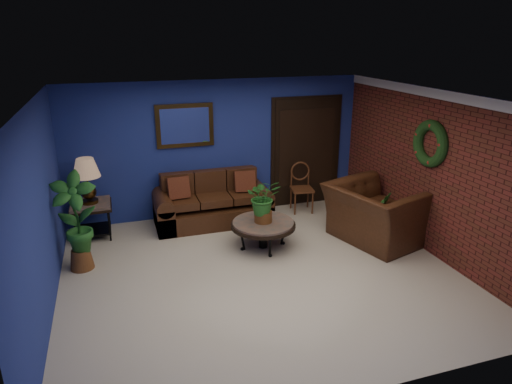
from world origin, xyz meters
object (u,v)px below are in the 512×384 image
object	(u,v)px
end_table	(91,211)
table_lamp	(87,175)
sofa	(212,206)
side_chair	(301,184)
armchair	(376,214)
coffee_table	(263,225)

from	to	relation	value
end_table	table_lamp	size ratio (longest dim) A/B	0.91
table_lamp	sofa	bearing A→B (deg)	0.77
side_chair	armchair	world-z (taller)	same
sofa	armchair	distance (m)	2.89
sofa	table_lamp	bearing A→B (deg)	-179.23
coffee_table	end_table	xyz separation A→B (m)	(-2.60, 1.26, 0.08)
end_table	armchair	size ratio (longest dim) A/B	0.46
table_lamp	armchair	size ratio (longest dim) A/B	0.51
sofa	side_chair	xyz separation A→B (m)	(1.76, 0.04, 0.23)
sofa	end_table	size ratio (longest dim) A/B	3.09
table_lamp	armchair	xyz separation A→B (m)	(4.45, -1.58, -0.61)
sofa	end_table	distance (m)	2.06
coffee_table	table_lamp	world-z (taller)	table_lamp
sofa	table_lamp	distance (m)	2.20
coffee_table	armchair	world-z (taller)	armchair
end_table	armchair	bearing A→B (deg)	-19.53
sofa	coffee_table	xyz separation A→B (m)	(0.54, -1.29, 0.08)
end_table	armchair	world-z (taller)	armchair
table_lamp	end_table	bearing A→B (deg)	0.00
coffee_table	side_chair	xyz separation A→B (m)	(1.22, 1.33, 0.15)
sofa	armchair	bearing A→B (deg)	-33.88
sofa	armchair	xyz separation A→B (m)	(2.39, -1.61, 0.17)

